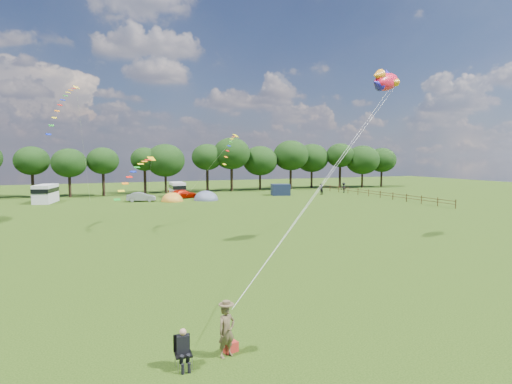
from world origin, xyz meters
name	(u,v)px	position (x,y,z in m)	size (l,w,h in m)	color
ground_plane	(305,267)	(0.00, 0.00, 0.00)	(180.00, 180.00, 0.00)	black
tree_line	(185,158)	(5.30, 54.99, 6.35)	(102.98, 10.98, 10.27)	black
fence	(374,193)	(32.00, 34.50, 0.70)	(0.12, 33.12, 1.20)	#472D19
car_b	(141,197)	(-4.42, 42.23, 0.69)	(1.47, 3.93, 1.39)	gray
car_c	(183,194)	(2.46, 44.64, 0.69)	(1.93, 4.60, 1.38)	#A91000
campervan_b	(46,193)	(-17.45, 45.82, 1.42)	(3.43, 5.76, 2.64)	silver
campervan_c	(177,189)	(2.05, 47.14, 1.31)	(2.40, 5.09, 2.44)	silver
tent_orange	(172,201)	(-0.09, 40.79, 0.02)	(3.34, 3.66, 2.61)	orange
tent_greyblue	(206,200)	(5.10, 40.61, 0.02)	(3.85, 4.21, 2.86)	slate
awning_navy	(280,190)	(19.18, 43.48, 0.96)	(3.08, 2.50, 1.93)	#151F37
kite_flyer	(226,331)	(-8.26, -9.43, 0.90)	(0.66, 0.43, 1.81)	brown
camp_chair	(183,344)	(-9.81, -9.63, 0.79)	(0.58, 0.58, 1.33)	#99999E
kite_bag	(230,347)	(-8.03, -9.15, 0.18)	(0.49, 0.33, 0.35)	#B0281F
fish_kite	(385,81)	(8.74, 3.78, 12.43)	(3.82, 2.50, 2.02)	#F81130
streamer_kite_a	(65,101)	(-13.95, 27.46, 12.61)	(3.35, 5.55, 5.76)	yellow
streamer_kite_b	(138,170)	(-7.66, 18.59, 5.45)	(4.38, 4.64, 3.83)	#FBB70C
streamer_kite_c	(231,143)	(-0.36, 12.77, 7.93)	(3.09, 4.90, 2.77)	#FFED02
walker_a	(321,189)	(26.21, 41.80, 0.98)	(0.95, 0.59, 1.95)	black
walker_b	(344,188)	(32.20, 43.68, 0.93)	(1.20, 0.56, 1.87)	black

